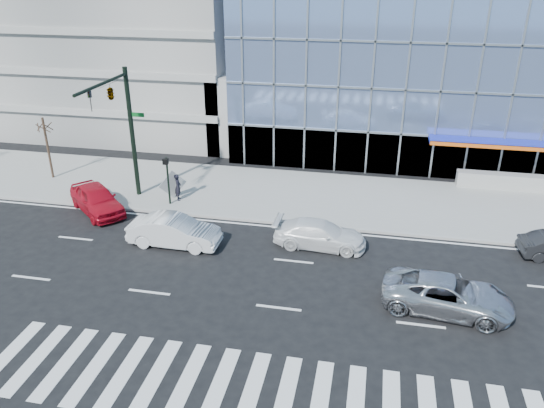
{
  "coord_description": "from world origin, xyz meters",
  "views": [
    {
      "loc": [
        3.5,
        -22.67,
        13.76
      ],
      "look_at": [
        -1.72,
        3.0,
        1.65
      ],
      "focal_mm": 35.0,
      "sensor_mm": 36.0,
      "label": 1
    }
  ],
  "objects_px": {
    "ped_signal_post": "(167,174)",
    "pedestrian": "(178,187)",
    "street_tree_near": "(44,126)",
    "silver_suv": "(447,295)",
    "tilted_panel": "(173,184)",
    "white_sedan": "(174,231)",
    "traffic_signal": "(117,107)",
    "white_suv": "(320,234)",
    "red_sedan": "(97,199)"
  },
  "relations": [
    {
      "from": "street_tree_near",
      "to": "red_sedan",
      "type": "bearing_deg",
      "value": -36.66
    },
    {
      "from": "traffic_signal",
      "to": "white_sedan",
      "type": "relative_size",
      "value": 1.65
    },
    {
      "from": "red_sedan",
      "to": "tilted_panel",
      "type": "relative_size",
      "value": 3.73
    },
    {
      "from": "silver_suv",
      "to": "red_sedan",
      "type": "distance_m",
      "value": 20.42
    },
    {
      "from": "tilted_panel",
      "to": "pedestrian",
      "type": "bearing_deg",
      "value": -69.44
    },
    {
      "from": "ped_signal_post",
      "to": "red_sedan",
      "type": "relative_size",
      "value": 0.62
    },
    {
      "from": "white_suv",
      "to": "tilted_panel",
      "type": "bearing_deg",
      "value": 69.07
    },
    {
      "from": "street_tree_near",
      "to": "red_sedan",
      "type": "xyz_separation_m",
      "value": [
        5.57,
        -4.15,
        -2.95
      ]
    },
    {
      "from": "traffic_signal",
      "to": "red_sedan",
      "type": "bearing_deg",
      "value": -139.55
    },
    {
      "from": "silver_suv",
      "to": "tilted_panel",
      "type": "bearing_deg",
      "value": 68.29
    },
    {
      "from": "silver_suv",
      "to": "pedestrian",
      "type": "xyz_separation_m",
      "value": [
        -15.27,
        8.36,
        0.23
      ]
    },
    {
      "from": "street_tree_near",
      "to": "pedestrian",
      "type": "bearing_deg",
      "value": -10.5
    },
    {
      "from": "street_tree_near",
      "to": "white_sedan",
      "type": "bearing_deg",
      "value": -31.43
    },
    {
      "from": "silver_suv",
      "to": "pedestrian",
      "type": "distance_m",
      "value": 17.41
    },
    {
      "from": "white_suv",
      "to": "tilted_panel",
      "type": "relative_size",
      "value": 3.72
    },
    {
      "from": "white_suv",
      "to": "red_sedan",
      "type": "bearing_deg",
      "value": 85.38
    },
    {
      "from": "street_tree_near",
      "to": "white_suv",
      "type": "height_order",
      "value": "street_tree_near"
    },
    {
      "from": "silver_suv",
      "to": "pedestrian",
      "type": "height_order",
      "value": "pedestrian"
    },
    {
      "from": "ped_signal_post",
      "to": "pedestrian",
      "type": "xyz_separation_m",
      "value": [
        0.31,
        0.74,
        -1.15
      ]
    },
    {
      "from": "tilted_panel",
      "to": "white_sedan",
      "type": "bearing_deg",
      "value": -111.7
    },
    {
      "from": "street_tree_near",
      "to": "white_sedan",
      "type": "relative_size",
      "value": 0.87
    },
    {
      "from": "street_tree_near",
      "to": "tilted_panel",
      "type": "height_order",
      "value": "street_tree_near"
    },
    {
      "from": "tilted_panel",
      "to": "traffic_signal",
      "type": "bearing_deg",
      "value": 165.38
    },
    {
      "from": "silver_suv",
      "to": "red_sedan",
      "type": "height_order",
      "value": "red_sedan"
    },
    {
      "from": "street_tree_near",
      "to": "tilted_panel",
      "type": "relative_size",
      "value": 3.25
    },
    {
      "from": "ped_signal_post",
      "to": "white_sedan",
      "type": "distance_m",
      "value": 5.15
    },
    {
      "from": "white_sedan",
      "to": "traffic_signal",
      "type": "bearing_deg",
      "value": 48.58
    },
    {
      "from": "white_sedan",
      "to": "tilted_panel",
      "type": "relative_size",
      "value": 3.73
    },
    {
      "from": "red_sedan",
      "to": "pedestrian",
      "type": "distance_m",
      "value": 4.84
    },
    {
      "from": "pedestrian",
      "to": "white_suv",
      "type": "bearing_deg",
      "value": -131.24
    },
    {
      "from": "white_sedan",
      "to": "white_suv",
      "type": "bearing_deg",
      "value": -78.89
    },
    {
      "from": "white_suv",
      "to": "red_sedan",
      "type": "xyz_separation_m",
      "value": [
        -13.51,
        1.55,
        0.13
      ]
    },
    {
      "from": "traffic_signal",
      "to": "tilted_panel",
      "type": "relative_size",
      "value": 6.15
    },
    {
      "from": "street_tree_near",
      "to": "tilted_panel",
      "type": "bearing_deg",
      "value": -9.75
    },
    {
      "from": "street_tree_near",
      "to": "ped_signal_post",
      "type": "bearing_deg",
      "value": -15.06
    },
    {
      "from": "ped_signal_post",
      "to": "street_tree_near",
      "type": "bearing_deg",
      "value": 164.94
    },
    {
      "from": "traffic_signal",
      "to": "pedestrian",
      "type": "height_order",
      "value": "traffic_signal"
    },
    {
      "from": "traffic_signal",
      "to": "pedestrian",
      "type": "xyz_separation_m",
      "value": [
        2.81,
        1.11,
        -5.17
      ]
    },
    {
      "from": "white_sedan",
      "to": "tilted_panel",
      "type": "distance_m",
      "value": 5.89
    },
    {
      "from": "silver_suv",
      "to": "white_suv",
      "type": "relative_size",
      "value": 1.14
    },
    {
      "from": "white_sedan",
      "to": "red_sedan",
      "type": "distance_m",
      "value": 6.67
    },
    {
      "from": "traffic_signal",
      "to": "white_suv",
      "type": "xyz_separation_m",
      "value": [
        12.08,
        -2.77,
        -5.46
      ]
    },
    {
      "from": "white_sedan",
      "to": "tilted_panel",
      "type": "height_order",
      "value": "tilted_panel"
    },
    {
      "from": "silver_suv",
      "to": "traffic_signal",
      "type": "bearing_deg",
      "value": 75.07
    },
    {
      "from": "white_suv",
      "to": "pedestrian",
      "type": "distance_m",
      "value": 10.05
    },
    {
      "from": "white_sedan",
      "to": "red_sedan",
      "type": "height_order",
      "value": "red_sedan"
    },
    {
      "from": "ped_signal_post",
      "to": "pedestrian",
      "type": "distance_m",
      "value": 1.4
    },
    {
      "from": "pedestrian",
      "to": "red_sedan",
      "type": "bearing_deg",
      "value": 100.27
    },
    {
      "from": "traffic_signal",
      "to": "red_sedan",
      "type": "xyz_separation_m",
      "value": [
        -1.43,
        -1.22,
        -5.34
      ]
    },
    {
      "from": "traffic_signal",
      "to": "white_sedan",
      "type": "bearing_deg",
      "value": -42.17
    }
  ]
}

